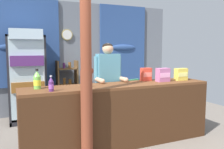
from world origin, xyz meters
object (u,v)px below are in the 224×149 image
object	(u,v)px
drink_fridge	(27,72)
snack_box_wafer	(163,75)
plastic_lawn_chair	(127,95)
banana_bunch	(182,75)
bottle_shelf_rack	(67,86)
stall_counter	(123,109)
soda_bottle_grape_soda	(51,85)
snack_box_crackers	(146,74)
soda_bottle_lime_soda	(37,80)
timber_post	(86,74)
soda_bottle_orange_soda	(83,81)
shopkeeper	(108,78)
snack_box_instant_noodle	(181,74)

from	to	relation	value
drink_fridge	snack_box_wafer	xyz separation A→B (m)	(2.05, -1.86, 0.03)
plastic_lawn_chair	banana_bunch	size ratio (longest dim) A/B	3.24
bottle_shelf_rack	stall_counter	bearing A→B (deg)	-80.67
soda_bottle_grape_soda	banana_bunch	world-z (taller)	soda_bottle_grape_soda
drink_fridge	snack_box_crackers	size ratio (longest dim) A/B	8.51
bottle_shelf_rack	soda_bottle_lime_soda	distance (m)	2.21
timber_post	snack_box_wafer	bearing A→B (deg)	14.17
drink_fridge	bottle_shelf_rack	distance (m)	1.00
soda_bottle_orange_soda	snack_box_wafer	world-z (taller)	soda_bottle_orange_soda
stall_counter	soda_bottle_grape_soda	bearing A→B (deg)	-176.79
bottle_shelf_rack	soda_bottle_grape_soda	bearing A→B (deg)	-107.85
timber_post	drink_fridge	size ratio (longest dim) A/B	1.31
shopkeeper	soda_bottle_lime_soda	distance (m)	1.26
soda_bottle_grape_soda	banana_bunch	distance (m)	2.54
soda_bottle_grape_soda	snack_box_wafer	distance (m)	1.89
snack_box_crackers	snack_box_instant_noodle	distance (m)	0.63
plastic_lawn_chair	snack_box_crackers	xyz separation A→B (m)	(-0.19, -1.06, 0.58)
timber_post	stall_counter	bearing A→B (deg)	21.62
banana_bunch	timber_post	bearing A→B (deg)	-163.41
soda_bottle_grape_soda	soda_bottle_orange_soda	world-z (taller)	soda_bottle_orange_soda
shopkeeper	soda_bottle_grape_soda	xyz separation A→B (m)	(-1.06, -0.61, 0.04)
stall_counter	soda_bottle_orange_soda	bearing A→B (deg)	179.09
stall_counter	snack_box_instant_noodle	xyz separation A→B (m)	(1.19, 0.12, 0.48)
bottle_shelf_rack	plastic_lawn_chair	bearing A→B (deg)	-35.84
stall_counter	snack_box_wafer	size ratio (longest dim) A/B	13.22
stall_counter	plastic_lawn_chair	bearing A→B (deg)	60.25
snack_box_instant_noodle	soda_bottle_lime_soda	bearing A→B (deg)	177.86
stall_counter	timber_post	world-z (taller)	timber_post
snack_box_instant_noodle	stall_counter	bearing A→B (deg)	-174.47
drink_fridge	soda_bottle_lime_soda	xyz separation A→B (m)	(0.02, -1.76, 0.04)
soda_bottle_grape_soda	banana_bunch	size ratio (longest dim) A/B	0.78
snack_box_instant_noodle	banana_bunch	size ratio (longest dim) A/B	0.82
soda_bottle_lime_soda	snack_box_crackers	world-z (taller)	soda_bottle_lime_soda
snack_box_instant_noodle	soda_bottle_orange_soda	bearing A→B (deg)	-176.71
plastic_lawn_chair	snack_box_wafer	world-z (taller)	snack_box_wafer
bottle_shelf_rack	banana_bunch	xyz separation A→B (m)	(1.78, -1.84, 0.38)
timber_post	snack_box_crackers	size ratio (longest dim) A/B	11.13
stall_counter	drink_fridge	size ratio (longest dim) A/B	1.59
snack_box_wafer	snack_box_instant_noodle	world-z (taller)	snack_box_wafer
timber_post	drink_fridge	distance (m)	2.31
timber_post	snack_box_wafer	distance (m)	1.52
soda_bottle_lime_soda	stall_counter	bearing A→B (deg)	-9.48
timber_post	shopkeeper	world-z (taller)	timber_post
soda_bottle_grape_soda	snack_box_wafer	world-z (taller)	snack_box_wafer
soda_bottle_orange_soda	banana_bunch	bearing A→B (deg)	9.59
snack_box_crackers	banana_bunch	bearing A→B (deg)	3.60
bottle_shelf_rack	snack_box_wafer	size ratio (longest dim) A/B	5.46
soda_bottle_lime_soda	shopkeeper	bearing A→B (deg)	15.96
soda_bottle_orange_soda	timber_post	bearing A→B (deg)	-97.33
soda_bottle_lime_soda	plastic_lawn_chair	bearing A→B (deg)	30.00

